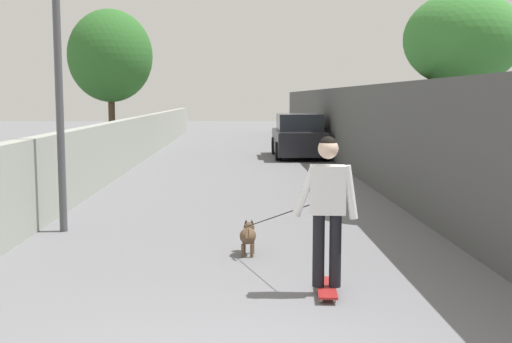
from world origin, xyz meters
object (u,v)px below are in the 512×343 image
Objects in this scene: car_near at (299,137)px; tree_right_far at (462,41)px; tree_left_mid at (110,56)px; lamp_post at (57,37)px; dog at (248,235)px; skateboard at (326,288)px; person_skateboarder at (328,199)px.

tree_right_far is at bearing -170.71° from car_near.
tree_left_mid is 1.30× the size of tree_right_far.
dog is (-1.63, -2.93, -2.78)m from lamp_post.
lamp_post is at bearing -172.46° from tree_left_mid.
car_near is at bearing -7.96° from dog.
lamp_post reaches higher than tree_right_far.
person_skateboarder is at bearing 143.13° from skateboard.
tree_right_far reaches higher than dog.
person_skateboarder is (-16.29, -5.45, -2.52)m from tree_left_mid.
tree_left_mid is 15.58m from dog.
tree_right_far is 11.74m from car_near.
car_near is at bearing 9.29° from tree_right_far.
skateboard is 0.97m from person_skateboarder.
lamp_post reaches higher than dog.
person_skateboarder is (-3.41, -3.75, -2.02)m from lamp_post.
tree_left_mid reaches higher than dog.
person_skateboarder is at bearing -161.49° from tree_left_mid.
skateboard is 16.18m from car_near.
lamp_post is (-1.38, 6.79, -0.06)m from tree_right_far.
dog is 14.49m from car_near.
tree_left_mid is at bearing 18.51° from person_skateboarder.
tree_left_mid reaches higher than lamp_post.
tree_right_far is 0.89× the size of lamp_post.
tree_left_mid is 14.30m from tree_right_far.
lamp_post is 5.45m from person_skateboarder.
person_skateboarder is at bearing 147.59° from tree_right_far.
lamp_post reaches higher than car_near.
skateboard is at bearing 147.59° from tree_right_far.
tree_left_mid is at bearing 36.45° from tree_right_far.
skateboard is (-16.29, -5.45, -3.49)m from tree_left_mid.
tree_right_far is at bearing -143.55° from tree_left_mid.
dog reaches higher than skateboard.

